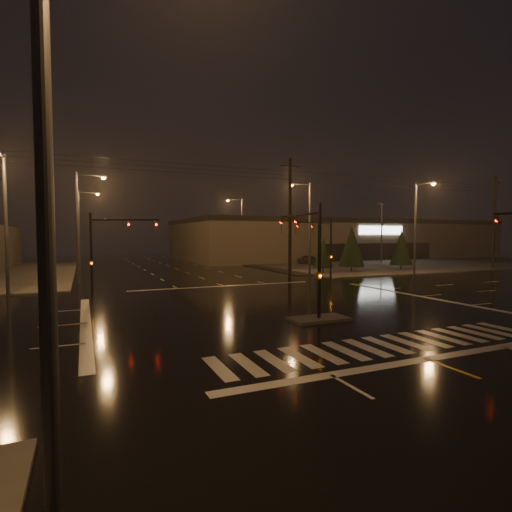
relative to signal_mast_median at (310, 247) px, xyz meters
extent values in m
plane|color=black|center=(0.00, 3.07, -3.75)|extent=(140.00, 140.00, 0.00)
cube|color=#403E39|center=(30.00, 33.07, -3.69)|extent=(36.00, 36.00, 0.12)
cube|color=#403E39|center=(0.00, -0.93, -3.68)|extent=(3.00, 1.60, 0.15)
cube|color=beige|center=(0.00, -5.93, -3.75)|extent=(15.00, 2.60, 0.01)
cube|color=beige|center=(0.00, -7.93, -3.75)|extent=(16.00, 0.50, 0.01)
cube|color=beige|center=(0.00, 14.07, -3.75)|extent=(16.00, 0.50, 0.01)
cube|color=black|center=(35.00, 31.07, -3.71)|extent=(50.00, 24.00, 0.08)
cube|color=#736952|center=(35.00, 49.07, -0.25)|extent=(60.00, 28.00, 7.00)
cube|color=black|center=(35.00, 49.07, 3.05)|extent=(60.20, 28.20, 0.80)
cube|color=white|center=(35.00, 34.97, 1.45)|extent=(9.00, 0.20, 1.40)
cube|color=black|center=(35.00, 35.02, -2.15)|extent=(22.00, 0.15, 2.80)
cylinder|color=black|center=(0.00, -0.93, -0.75)|extent=(0.18, 0.18, 6.00)
cylinder|color=black|center=(0.00, 1.32, 1.75)|extent=(0.12, 4.50, 0.12)
imported|color=#594707|center=(0.00, 3.35, 1.70)|extent=(0.16, 0.20, 1.00)
cube|color=#594707|center=(0.00, -0.93, -1.45)|extent=(0.25, 0.18, 0.35)
cylinder|color=black|center=(10.50, 13.57, -0.75)|extent=(0.18, 0.18, 6.00)
cylinder|color=black|center=(8.15, 12.72, 1.75)|extent=(4.74, 1.82, 0.12)
imported|color=#594707|center=(6.04, 11.95, 1.70)|extent=(0.24, 0.22, 1.00)
cube|color=#594707|center=(10.50, 13.57, -1.45)|extent=(0.25, 0.18, 0.35)
cylinder|color=black|center=(-10.50, 13.57, -0.75)|extent=(0.18, 0.18, 6.00)
cylinder|color=black|center=(-8.15, 12.72, 1.75)|extent=(4.74, 1.82, 0.12)
imported|color=#594707|center=(-6.04, 11.95, 1.70)|extent=(0.24, 0.22, 1.00)
cube|color=#594707|center=(-10.50, 13.57, -1.45)|extent=(0.25, 0.18, 0.35)
imported|color=#594707|center=(9.20, -3.86, 1.70)|extent=(0.22, 0.24, 1.00)
cylinder|color=#38383A|center=(-11.50, -11.93, 1.25)|extent=(0.24, 0.24, 10.00)
cylinder|color=#38383A|center=(-11.50, 21.07, 1.25)|extent=(0.24, 0.24, 10.00)
cylinder|color=#38383A|center=(-10.30, 21.07, 6.05)|extent=(2.40, 0.14, 0.14)
cube|color=#38383A|center=(-9.20, 21.07, 6.00)|extent=(0.70, 0.30, 0.18)
sphere|color=orange|center=(-9.20, 21.07, 5.87)|extent=(0.32, 0.32, 0.32)
cylinder|color=#38383A|center=(-11.50, 37.07, 1.25)|extent=(0.24, 0.24, 10.00)
cylinder|color=#38383A|center=(-10.30, 37.07, 6.05)|extent=(2.40, 0.14, 0.14)
cube|color=#38383A|center=(-9.20, 37.07, 6.00)|extent=(0.70, 0.30, 0.18)
sphere|color=orange|center=(-9.20, 37.07, 5.87)|extent=(0.32, 0.32, 0.32)
cylinder|color=#38383A|center=(11.50, 19.07, 1.25)|extent=(0.24, 0.24, 10.00)
cylinder|color=#38383A|center=(10.30, 19.07, 6.05)|extent=(2.40, 0.14, 0.14)
cube|color=#38383A|center=(9.20, 19.07, 6.00)|extent=(0.70, 0.30, 0.18)
sphere|color=orange|center=(9.20, 19.07, 5.87)|extent=(0.32, 0.32, 0.32)
cylinder|color=#38383A|center=(11.50, 39.07, 1.25)|extent=(0.24, 0.24, 10.00)
cylinder|color=#38383A|center=(10.30, 39.07, 6.05)|extent=(2.40, 0.14, 0.14)
cube|color=#38383A|center=(9.20, 39.07, 6.00)|extent=(0.70, 0.30, 0.18)
sphere|color=orange|center=(9.20, 39.07, 5.87)|extent=(0.32, 0.32, 0.32)
cylinder|color=#38383A|center=(-16.00, 14.57, 1.25)|extent=(0.24, 0.24, 10.00)
cylinder|color=#38383A|center=(-16.00, 13.37, 6.05)|extent=(0.14, 2.40, 0.14)
cylinder|color=#38383A|center=(22.00, 14.57, 1.25)|extent=(0.24, 0.24, 10.00)
cylinder|color=#38383A|center=(22.00, 13.37, 6.05)|extent=(0.14, 2.40, 0.14)
cube|color=#38383A|center=(22.00, 12.27, 6.00)|extent=(0.30, 0.70, 0.18)
sphere|color=orange|center=(22.00, 12.27, 5.87)|extent=(0.32, 0.32, 0.32)
cylinder|color=black|center=(8.00, 17.07, 2.25)|extent=(0.32, 0.32, 12.00)
cube|color=black|center=(8.00, 17.07, 7.45)|extent=(2.20, 0.12, 0.12)
cylinder|color=black|center=(38.00, 17.07, 2.25)|extent=(0.32, 0.32, 12.00)
cube|color=black|center=(38.00, 17.07, 7.45)|extent=(2.20, 0.12, 0.12)
cylinder|color=black|center=(13.82, 19.99, -3.40)|extent=(0.18, 0.18, 0.70)
cone|color=black|center=(13.82, 19.99, -1.34)|extent=(2.19, 2.19, 3.43)
cylinder|color=black|center=(18.08, 20.47, -3.40)|extent=(0.18, 0.18, 0.70)
cone|color=black|center=(18.08, 20.47, -0.66)|extent=(3.06, 3.06, 4.78)
cylinder|color=black|center=(25.21, 19.96, -3.40)|extent=(0.18, 0.18, 0.70)
cone|color=black|center=(25.21, 19.96, -0.91)|extent=(2.74, 2.74, 4.28)
imported|color=black|center=(19.40, 32.12, -3.04)|extent=(2.15, 4.36, 1.43)
camera|label=1|loc=(-11.02, -18.24, 0.62)|focal=28.00mm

